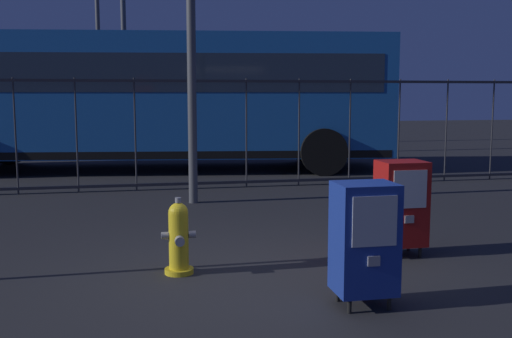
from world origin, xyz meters
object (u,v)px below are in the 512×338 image
newspaper_box_secondary (401,203)px  fire_hydrant (179,238)px  newspaper_box_primary (364,238)px  bus_near (154,94)px  street_light_near_left (98,17)px  street_light_far_left (123,4)px

newspaper_box_secondary → fire_hydrant: bearing=-175.4°
newspaper_box_primary → bus_near: size_ratio=0.09×
newspaper_box_primary → street_light_near_left: bearing=100.5°
fire_hydrant → newspaper_box_primary: size_ratio=0.73×
newspaper_box_secondary → street_light_near_left: street_light_near_left is taller
street_light_near_left → street_light_far_left: (0.84, -3.33, -0.02)m
newspaper_box_primary → newspaper_box_secondary: same height
newspaper_box_secondary → bus_near: size_ratio=0.09×
fire_hydrant → street_light_near_left: (-1.46, 14.25, 3.76)m
fire_hydrant → street_light_near_left: size_ratio=0.11×
bus_near → street_light_near_left: size_ratio=1.51×
bus_near → fire_hydrant: bearing=-82.5°
fire_hydrant → bus_near: 8.23m
fire_hydrant → street_light_near_left: 14.81m
bus_near → street_light_near_left: 6.76m
newspaper_box_secondary → street_light_far_left: street_light_far_left is taller
street_light_far_left → bus_near: bearing=-76.7°
bus_near → street_light_near_left: street_light_near_left is taller
fire_hydrant → bus_near: bearing=89.7°
newspaper_box_secondary → street_light_near_left: bearing=105.3°
street_light_near_left → fire_hydrant: bearing=-84.2°
newspaper_box_secondary → bus_near: bus_near is taller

